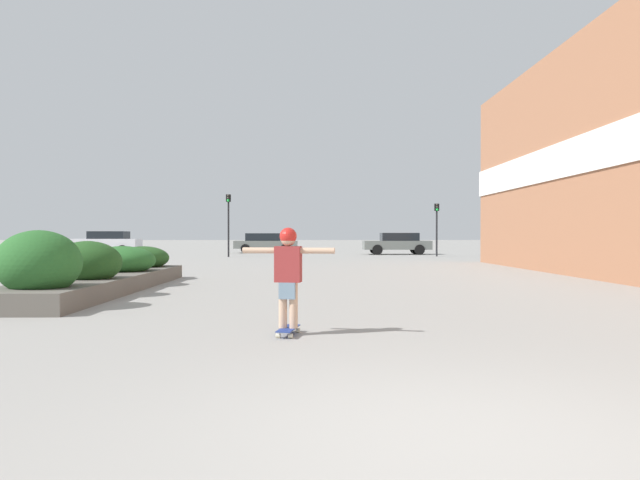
% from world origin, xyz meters
% --- Properties ---
extents(ground_plane, '(300.00, 300.00, 0.00)m').
position_xyz_m(ground_plane, '(0.00, 0.00, 0.00)').
color(ground_plane, gray).
extents(planter_box, '(1.77, 8.81, 1.43)m').
position_xyz_m(planter_box, '(-5.90, 9.93, 0.50)').
color(planter_box, '#605B54').
rests_on(planter_box, ground_plane).
extents(skateboard, '(0.31, 0.67, 0.10)m').
position_xyz_m(skateboard, '(-1.25, 3.94, 0.07)').
color(skateboard, navy).
rests_on(skateboard, ground_plane).
extents(skateboarder, '(1.24, 0.32, 1.34)m').
position_xyz_m(skateboarder, '(-1.25, 3.94, 0.91)').
color(skateboarder, tan).
rests_on(skateboarder, skateboard).
extents(car_leftmost, '(3.83, 1.97, 1.53)m').
position_xyz_m(car_leftmost, '(16.51, 39.20, 0.79)').
color(car_leftmost, navy).
rests_on(car_leftmost, ground_plane).
extents(car_center_left, '(4.66, 1.91, 1.47)m').
position_xyz_m(car_center_left, '(-4.31, 38.91, 0.78)').
color(car_center_left, slate).
rests_on(car_center_left, ground_plane).
extents(car_center_right, '(4.55, 1.91, 1.60)m').
position_xyz_m(car_center_right, '(-15.17, 36.35, 0.84)').
color(car_center_right, silver).
rests_on(car_center_right, ground_plane).
extents(car_rightmost, '(4.60, 1.89, 1.48)m').
position_xyz_m(car_rightmost, '(5.06, 35.51, 0.79)').
color(car_rightmost, slate).
rests_on(car_rightmost, ground_plane).
extents(traffic_light_left, '(0.28, 0.30, 3.82)m').
position_xyz_m(traffic_light_left, '(-5.95, 31.19, 2.57)').
color(traffic_light_left, black).
rests_on(traffic_light_left, ground_plane).
extents(traffic_light_right, '(0.28, 0.30, 3.30)m').
position_xyz_m(traffic_light_right, '(6.96, 31.82, 2.26)').
color(traffic_light_right, black).
rests_on(traffic_light_right, ground_plane).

